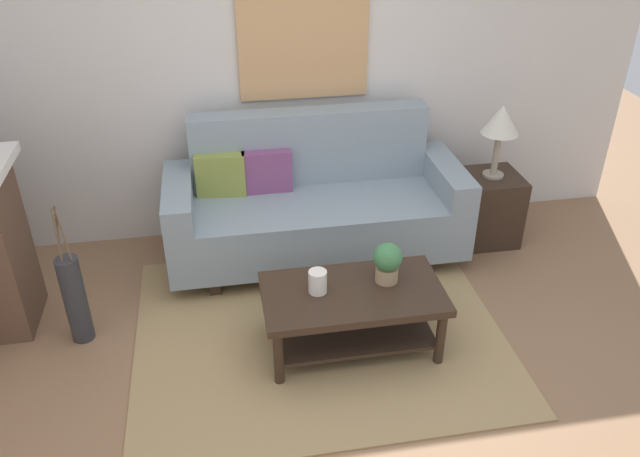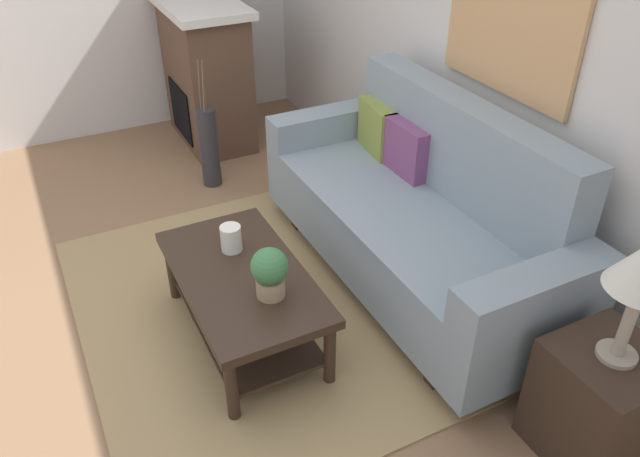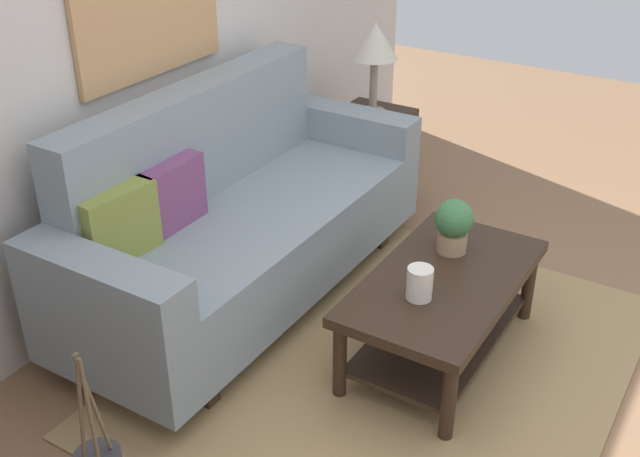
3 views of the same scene
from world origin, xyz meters
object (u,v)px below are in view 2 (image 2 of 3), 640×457
throw_pillow_plum (407,149)px  fireplace (206,73)px  couch (418,216)px  side_table (598,403)px  throw_pillow_olive (378,128)px  coffee_table (243,290)px  tabletop_vase (231,238)px  floor_vase (209,148)px  potted_plant_tabletop (270,271)px  framed_painting (514,8)px

throw_pillow_plum → fireplace: bearing=-164.2°
couch → side_table: 1.40m
throw_pillow_olive → coffee_table: throw_pillow_olive is taller
throw_pillow_plum → tabletop_vase: throw_pillow_plum is taller
couch → floor_vase: couch is taller
throw_pillow_plum → tabletop_vase: 1.22m
throw_pillow_plum → coffee_table: bearing=-72.7°
potted_plant_tabletop → side_table: size_ratio=0.47×
throw_pillow_plum → framed_painting: size_ratio=0.38×
couch → floor_vase: bearing=-156.3°
coffee_table → side_table: (1.34, 1.09, -0.03)m
tabletop_vase → side_table: size_ratio=0.26×
floor_vase → framed_painting: bearing=35.9°
coffee_table → framed_painting: 1.99m
side_table → fireplace: (-3.80, -0.45, 0.31)m
fireplace → couch: bearing=10.8°
couch → side_table: bearing=-0.5°
couch → throw_pillow_plum: (-0.34, 0.13, 0.25)m
couch → throw_pillow_plum: 0.44m
throw_pillow_plum → floor_vase: size_ratio=0.59×
coffee_table → fireplace: (-2.46, 0.64, 0.27)m
floor_vase → framed_painting: 2.38m
throw_pillow_olive → coffee_table: bearing=-59.6°
tabletop_vase → framed_painting: bearing=83.8°
couch → potted_plant_tabletop: size_ratio=8.30×
throw_pillow_olive → floor_vase: size_ratio=0.59×
couch → potted_plant_tabletop: (0.27, -1.03, 0.14)m
potted_plant_tabletop → framed_painting: (-0.27, 1.50, 0.97)m
throw_pillow_plum → coffee_table: throw_pillow_plum is taller
tabletop_vase → side_table: tabletop_vase is taller
throw_pillow_plum → floor_vase: (-1.31, -0.85, -0.38)m
fireplace → coffee_table: bearing=-14.6°
throw_pillow_olive → throw_pillow_plum: same height
tabletop_vase → floor_vase: 1.53m
throw_pillow_olive → potted_plant_tabletop: 1.50m
side_table → tabletop_vase: bearing=-145.7°
fireplace → framed_painting: (2.41, 0.93, 0.96)m
couch → floor_vase: 1.80m
side_table → floor_vase: floor_vase is taller
potted_plant_tabletop → fireplace: bearing=168.0°
coffee_table → floor_vase: size_ratio=1.82×
potted_plant_tabletop → fireplace: 2.74m
potted_plant_tabletop → tabletop_vase: bearing=-175.0°
couch → throw_pillow_olive: size_ratio=6.04×
coffee_table → floor_vase: 1.73m
throw_pillow_olive → throw_pillow_plum: bearing=0.0°
throw_pillow_olive → side_table: bearing=-3.8°
floor_vase → couch: bearing=23.7°
fireplace → floor_vase: size_ratio=1.92×
throw_pillow_olive → framed_painting: (0.67, 0.34, 0.86)m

